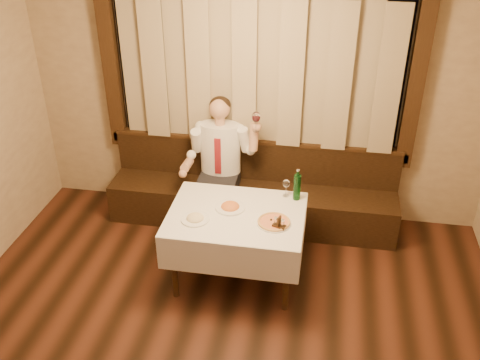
% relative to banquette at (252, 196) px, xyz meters
% --- Properties ---
extents(room, '(5.01, 6.01, 2.81)m').
position_rel_banquette_xyz_m(room, '(-0.00, -1.75, 1.19)').
color(room, black).
rests_on(room, ground).
extents(banquette, '(3.20, 0.61, 0.94)m').
position_rel_banquette_xyz_m(banquette, '(0.00, 0.00, 0.00)').
color(banquette, black).
rests_on(banquette, ground).
extents(dining_table, '(1.27, 0.97, 0.76)m').
position_rel_banquette_xyz_m(dining_table, '(0.00, -1.02, 0.34)').
color(dining_table, black).
rests_on(dining_table, ground).
extents(pizza, '(0.31, 0.31, 0.03)m').
position_rel_banquette_xyz_m(pizza, '(0.36, -1.13, 0.46)').
color(pizza, white).
rests_on(pizza, dining_table).
extents(pasta_red, '(0.28, 0.28, 0.10)m').
position_rel_banquette_xyz_m(pasta_red, '(-0.07, -0.95, 0.48)').
color(pasta_red, white).
rests_on(pasta_red, dining_table).
extents(pasta_cream, '(0.26, 0.26, 0.09)m').
position_rel_banquette_xyz_m(pasta_cream, '(-0.35, -1.19, 0.48)').
color(pasta_cream, white).
rests_on(pasta_cream, dining_table).
extents(green_bottle, '(0.07, 0.07, 0.32)m').
position_rel_banquette_xyz_m(green_bottle, '(0.53, -0.68, 0.58)').
color(green_bottle, '#104E18').
rests_on(green_bottle, dining_table).
extents(table_wine_glass, '(0.07, 0.07, 0.19)m').
position_rel_banquette_xyz_m(table_wine_glass, '(0.42, -0.64, 0.58)').
color(table_wine_glass, white).
rests_on(table_wine_glass, dining_table).
extents(cruet_caddy, '(0.13, 0.09, 0.13)m').
position_rel_banquette_xyz_m(cruet_caddy, '(0.42, -1.20, 0.49)').
color(cruet_caddy, black).
rests_on(cruet_caddy, dining_table).
extents(seated_man, '(0.83, 0.62, 1.48)m').
position_rel_banquette_xyz_m(seated_man, '(-0.35, -0.09, 0.54)').
color(seated_man, black).
rests_on(seated_man, ground).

